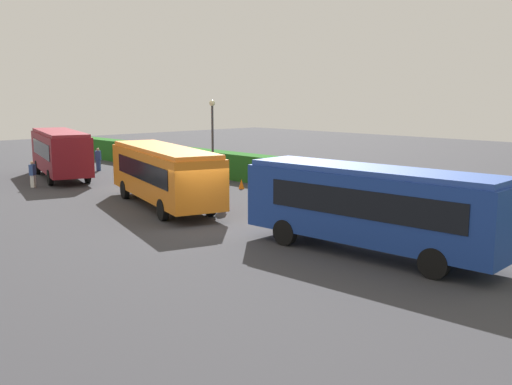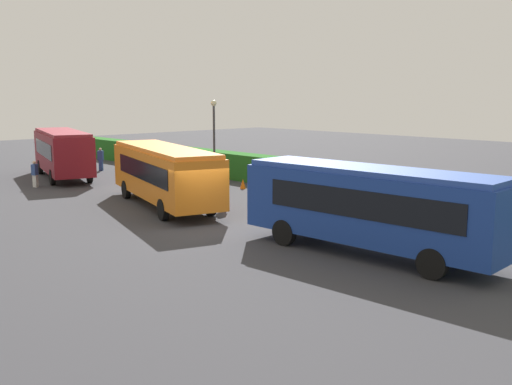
{
  "view_description": "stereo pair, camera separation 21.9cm",
  "coord_description": "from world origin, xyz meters",
  "views": [
    {
      "loc": [
        19.71,
        -15.65,
        5.68
      ],
      "look_at": [
        1.25,
        1.87,
        1.45
      ],
      "focal_mm": 41.42,
      "sensor_mm": 36.0,
      "label": 1
    },
    {
      "loc": [
        19.86,
        -15.49,
        5.68
      ],
      "look_at": [
        1.25,
        1.87,
        1.45
      ],
      "focal_mm": 41.42,
      "sensor_mm": 36.0,
      "label": 2
    }
  ],
  "objects": [
    {
      "name": "ground_plane",
      "position": [
        0.0,
        0.0,
        0.0
      ],
      "size": [
        111.44,
        111.44,
        0.0
      ],
      "primitive_type": "plane",
      "color": "#38383D"
    },
    {
      "name": "bus_blue",
      "position": [
        7.57,
        1.47,
        1.82
      ],
      "size": [
        10.04,
        2.93,
        3.15
      ],
      "rotation": [
        0.0,
        0.0,
        3.2
      ],
      "color": "navy",
      "rests_on": "ground_plane"
    },
    {
      "name": "bus_maroon",
      "position": [
        -18.54,
        2.25,
        1.87
      ],
      "size": [
        9.83,
        5.06,
        3.25
      ],
      "rotation": [
        0.0,
        0.0,
        2.86
      ],
      "color": "maroon",
      "rests_on": "ground_plane"
    },
    {
      "name": "person_center",
      "position": [
        -15.98,
        -0.8,
        0.86
      ],
      "size": [
        0.47,
        0.49,
        1.64
      ],
      "rotation": [
        0.0,
        0.0,
        0.67
      ],
      "color": "silver",
      "rests_on": "ground_plane"
    },
    {
      "name": "lamppost",
      "position": [
        -8.4,
        7.36,
        3.36
      ],
      "size": [
        0.36,
        0.36,
        5.35
      ],
      "color": "#38383D",
      "rests_on": "ground_plane"
    },
    {
      "name": "person_right",
      "position": [
        -2.42,
        3.11,
        0.93
      ],
      "size": [
        0.5,
        0.36,
        1.77
      ],
      "rotation": [
        0.0,
        0.0,
        1.81
      ],
      "color": "maroon",
      "rests_on": "ground_plane"
    },
    {
      "name": "bus_orange",
      "position": [
        -5.12,
        1.42,
        1.77
      ],
      "size": [
        10.76,
        5.32,
        3.06
      ],
      "rotation": [
        0.0,
        0.0,
        2.86
      ],
      "color": "orange",
      "rests_on": "ground_plane"
    },
    {
      "name": "traffic_cone",
      "position": [
        -6.68,
        8.17,
        0.3
      ],
      "size": [
        0.36,
        0.36,
        0.6
      ],
      "primitive_type": "cone",
      "color": "orange",
      "rests_on": "ground_plane"
    },
    {
      "name": "hedge_row",
      "position": [
        0.0,
        10.78,
        0.88
      ],
      "size": [
        67.72,
        1.54,
        1.75
      ],
      "primitive_type": "cube",
      "color": "#22631D",
      "rests_on": "ground_plane"
    },
    {
      "name": "person_left",
      "position": [
        -20.45,
        6.1,
        0.91
      ],
      "size": [
        0.48,
        0.46,
        1.73
      ],
      "rotation": [
        0.0,
        0.0,
        5.39
      ],
      "color": "#334C8C",
      "rests_on": "ground_plane"
    }
  ]
}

